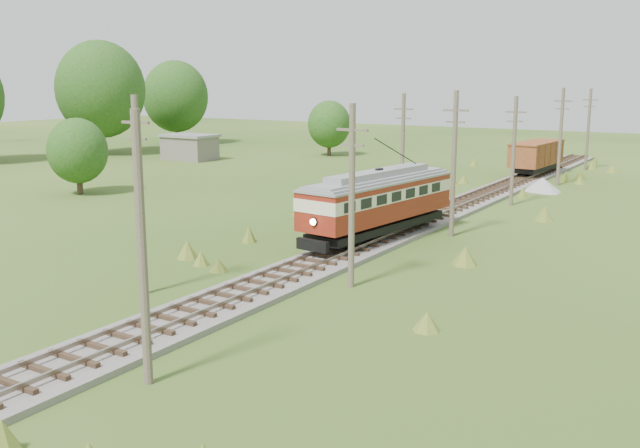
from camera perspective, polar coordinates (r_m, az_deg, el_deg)
The scene contains 17 objects.
railbed_main at distance 49.27m, azimuth 8.27°, elevation 0.32°, with size 3.60×96.00×0.57m.
streetcar at distance 42.79m, azimuth 4.72°, elevation 2.06°, with size 4.38×12.66×5.73m.
gondola at distance 75.20m, azimuth 16.92°, elevation 5.29°, with size 3.38×9.05×2.96m.
gravel_pile at distance 65.39m, azimuth 17.44°, elevation 2.99°, with size 3.29×3.49×1.20m.
utility_pole_r_1 at distance 22.86m, azimuth -14.05°, elevation -2.13°, with size 0.30×0.30×8.80m.
utility_pole_r_2 at distance 32.94m, azimuth 2.56°, elevation 2.36°, with size 1.60×0.30×8.60m.
utility_pole_r_3 at distance 44.65m, azimuth 10.66°, elevation 4.85°, with size 1.60×0.30×9.00m.
utility_pole_r_4 at distance 56.99m, azimuth 15.23°, elevation 5.74°, with size 1.60×0.30×8.40m.
utility_pole_r_5 at distance 69.40m, azimuth 18.69°, elevation 6.71°, with size 1.60×0.30×8.90m.
utility_pole_r_6 at distance 82.13m, azimuth 20.66°, elevation 7.16°, with size 1.60×0.30×8.70m.
utility_pole_l_a at distance 32.75m, azimuth -14.27°, elevation 2.32°, with size 1.60×0.30×9.00m.
utility_pole_l_b at distance 55.92m, azimuth 6.63°, elevation 6.07°, with size 1.60×0.30×8.60m.
tree_left_4 at distance 97.47m, azimuth -17.16°, elevation 10.25°, with size 11.34×11.34×14.61m.
tree_left_5 at distance 110.08m, azimuth -11.48°, elevation 9.97°, with size 9.66×9.66×12.44m.
tree_mid_a at distance 91.66m, azimuth 0.74°, elevation 7.99°, with size 5.46×5.46×7.03m.
tree_mid_c at distance 63.90m, azimuth -18.83°, elevation 5.56°, with size 5.04×5.04×6.49m.
shed at distance 88.55m, azimuth -10.38°, elevation 6.09°, with size 6.40×4.40×3.10m.
Camera 1 is at (19.15, -10.40, 9.65)m, focal length 40.00 mm.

